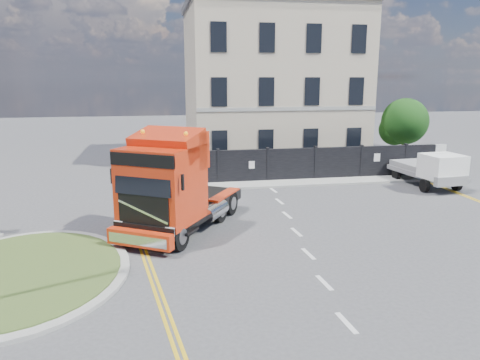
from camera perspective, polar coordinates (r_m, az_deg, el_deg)
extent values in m
plane|color=#424244|center=(19.17, -1.98, -6.51)|extent=(120.00, 120.00, 0.00)
cylinder|color=gray|center=(16.75, -25.16, -10.40)|extent=(6.80, 6.80, 0.12)
cylinder|color=#385120|center=(16.72, -25.19, -10.14)|extent=(6.20, 6.20, 0.05)
cube|color=black|center=(28.76, 7.25, 1.90)|extent=(18.00, 0.25, 2.00)
cube|color=silver|center=(32.34, 21.78, 2.27)|extent=(2.60, 0.12, 2.00)
cube|color=#BAAD94|center=(35.51, 3.76, 11.27)|extent=(12.00, 10.00, 11.00)
cube|color=#49494E|center=(35.85, 3.90, 20.50)|extent=(12.30, 10.30, 0.50)
cylinder|color=#382619|center=(34.85, 19.22, 3.48)|extent=(0.24, 0.24, 2.40)
sphere|color=#17340F|center=(34.62, 19.46, 6.75)|extent=(3.20, 3.20, 3.20)
sphere|color=#17340F|center=(34.78, 18.34, 5.86)|extent=(2.20, 2.20, 2.20)
cube|color=gray|center=(28.11, 7.75, -0.32)|extent=(20.00, 1.60, 0.12)
cube|color=black|center=(20.00, -6.68, -3.44)|extent=(5.58, 6.90, 0.47)
cube|color=red|center=(18.11, -9.47, -0.47)|extent=(3.62, 3.65, 2.90)
cube|color=red|center=(18.81, -7.91, 3.76)|extent=(2.70, 2.15, 1.45)
cube|color=black|center=(16.92, -11.79, -0.04)|extent=(1.98, 1.25, 1.09)
cube|color=red|center=(17.22, -12.09, -7.02)|extent=(2.40, 1.67, 0.57)
cylinder|color=black|center=(18.48, -13.60, -5.84)|extent=(0.85, 1.09, 1.08)
cylinder|color=gray|center=(18.48, -13.60, -5.84)|extent=(0.63, 0.70, 0.59)
cylinder|color=black|center=(17.34, -7.45, -6.80)|extent=(0.85, 1.09, 1.08)
cylinder|color=gray|center=(17.34, -7.45, -6.80)|extent=(0.63, 0.70, 0.59)
cylinder|color=black|center=(21.46, -8.02, -3.04)|extent=(0.85, 1.09, 1.08)
cylinder|color=gray|center=(21.46, -8.02, -3.04)|extent=(0.63, 0.70, 0.59)
cylinder|color=black|center=(20.49, -2.53, -3.67)|extent=(0.85, 1.09, 1.08)
cylinder|color=gray|center=(20.49, -2.53, -3.67)|extent=(0.63, 0.70, 0.59)
cylinder|color=black|center=(22.51, -6.49, -2.26)|extent=(0.85, 1.09, 1.08)
cylinder|color=gray|center=(22.51, -6.49, -2.26)|extent=(0.63, 0.70, 0.59)
cylinder|color=black|center=(21.59, -1.20, -2.82)|extent=(0.85, 1.09, 1.08)
cylinder|color=gray|center=(21.59, -1.20, -2.82)|extent=(0.63, 0.70, 0.59)
cube|color=gray|center=(29.42, 21.69, 0.79)|extent=(2.42, 5.12, 0.26)
cube|color=white|center=(28.02, 23.45, 1.50)|extent=(2.13, 2.04, 1.34)
cylinder|color=black|center=(27.69, 21.58, -0.65)|extent=(0.26, 0.72, 0.72)
cylinder|color=black|center=(28.77, 24.91, -0.47)|extent=(0.26, 0.72, 0.72)
cylinder|color=black|center=(30.30, 18.53, 0.65)|extent=(0.26, 0.72, 0.72)
cylinder|color=black|center=(31.29, 21.68, 0.77)|extent=(0.26, 0.72, 0.72)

